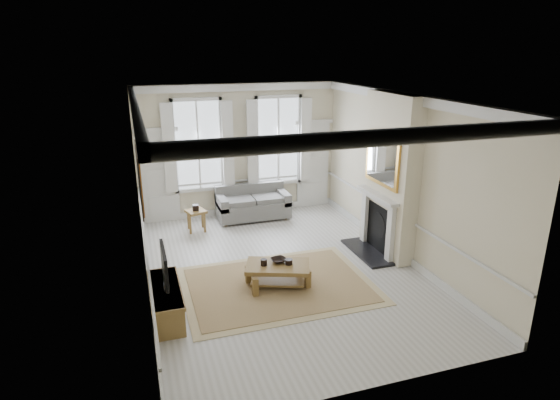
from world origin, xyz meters
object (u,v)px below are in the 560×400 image
object	(u,v)px
coffee_table	(278,268)
tv_stand	(166,302)
side_table	(196,215)
sofa	(252,205)

from	to	relation	value
coffee_table	tv_stand	size ratio (longest dim) A/B	0.91
side_table	coffee_table	bearing A→B (deg)	-72.28
coffee_table	tv_stand	distance (m)	2.10
side_table	tv_stand	distance (m)	3.79
tv_stand	side_table	bearing A→B (deg)	74.32
sofa	tv_stand	xyz separation A→B (m)	(-2.54, -4.11, -0.10)
side_table	tv_stand	size ratio (longest dim) A/B	0.36
sofa	coffee_table	size ratio (longest dim) A/B	1.38
coffee_table	tv_stand	world-z (taller)	tv_stand
side_table	coffee_table	world-z (taller)	side_table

